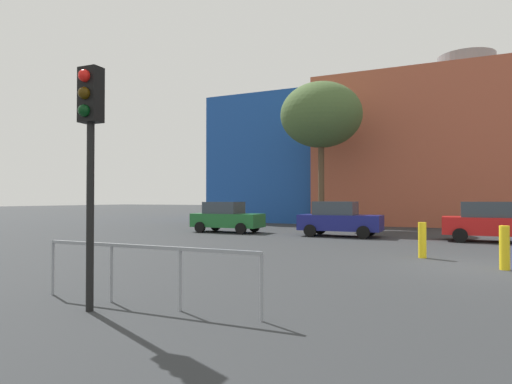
% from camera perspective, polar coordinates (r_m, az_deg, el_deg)
% --- Properties ---
extents(ground_plane, '(200.00, 200.00, 0.00)m').
position_cam_1_polar(ground_plane, '(12.93, 26.69, -8.86)').
color(ground_plane, '#2D3033').
extents(building_backdrop, '(37.95, 12.63, 12.41)m').
position_cam_1_polar(building_backdrop, '(35.70, 26.04, 4.54)').
color(building_backdrop, '#B2563D').
rests_on(building_backdrop, ground_plane).
extents(parked_car_0, '(3.81, 1.87, 1.65)m').
position_cam_1_polar(parked_car_0, '(23.56, -3.90, -3.33)').
color(parked_car_0, '#1E662D').
rests_on(parked_car_0, ground_plane).
extents(parked_car_1, '(3.90, 1.91, 1.69)m').
position_cam_1_polar(parked_car_1, '(21.33, 10.89, -3.51)').
color(parked_car_1, navy).
rests_on(parked_car_1, ground_plane).
extents(parked_car_2, '(3.90, 1.92, 1.69)m').
position_cam_1_polar(parked_car_2, '(20.79, 28.55, -3.48)').
color(parked_car_2, red).
rests_on(parked_car_2, ground_plane).
extents(traffic_light_near_left, '(0.37, 0.36, 3.95)m').
position_cam_1_polar(traffic_light_near_left, '(7.55, -21.09, 7.47)').
color(traffic_light_near_left, black).
rests_on(traffic_light_near_left, ground_plane).
extents(bare_tree_0, '(4.98, 4.98, 8.94)m').
position_cam_1_polar(bare_tree_0, '(27.10, 8.58, 9.95)').
color(bare_tree_0, brown).
rests_on(bare_tree_0, ground_plane).
extents(bollard_yellow_0, '(0.24, 0.24, 1.12)m').
position_cam_1_polar(bollard_yellow_0, '(12.78, 29.93, -6.40)').
color(bollard_yellow_0, yellow).
rests_on(bollard_yellow_0, ground_plane).
extents(bollard_yellow_1, '(0.24, 0.24, 1.09)m').
position_cam_1_polar(bollard_yellow_1, '(14.27, 21.07, -5.94)').
color(bollard_yellow_1, yellow).
rests_on(bollard_yellow_1, ground_plane).
extents(pedestrian_railing, '(4.37, 0.06, 1.03)m').
position_cam_1_polar(pedestrian_railing, '(7.60, -14.48, -8.49)').
color(pedestrian_railing, gray).
rests_on(pedestrian_railing, ground_plane).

